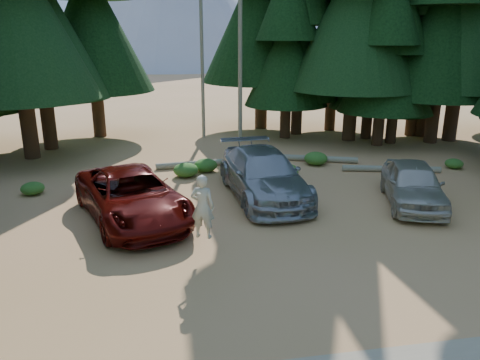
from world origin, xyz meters
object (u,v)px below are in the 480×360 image
at_px(red_pickup, 132,196).
at_px(frisbee_player, 203,206).
at_px(silver_minivan_center, 263,175).
at_px(log_right, 391,169).
at_px(log_left, 200,164).
at_px(log_mid, 320,159).
at_px(silver_minivan_right, 413,184).

bearing_deg(red_pickup, frisbee_player, -75.92).
xyz_separation_m(silver_minivan_center, log_right, (6.54, 2.35, -0.76)).
distance_m(red_pickup, silver_minivan_center, 5.11).
xyz_separation_m(log_left, log_right, (8.56, -2.39, -0.01)).
distance_m(red_pickup, log_mid, 10.74).
xyz_separation_m(red_pickup, log_left, (2.86, 6.24, -0.70)).
bearing_deg(silver_minivan_right, frisbee_player, -141.24).
distance_m(frisbee_player, log_right, 11.79).
bearing_deg(log_mid, silver_minivan_center, -110.32).
bearing_deg(log_mid, red_pickup, -125.18).
xyz_separation_m(silver_minivan_right, frisbee_player, (-8.03, -2.98, 0.73)).
height_order(red_pickup, log_left, red_pickup).
xyz_separation_m(frisbee_player, log_left, (0.76, 9.48, -1.38)).
relative_size(silver_minivan_right, log_right, 1.06).
bearing_deg(red_pickup, log_mid, 15.78).
height_order(silver_minivan_center, log_left, silver_minivan_center).
bearing_deg(log_right, log_left, 178.28).
relative_size(silver_minivan_right, log_mid, 1.29).
distance_m(silver_minivan_right, log_left, 9.77).
bearing_deg(silver_minivan_right, red_pickup, -163.04).
bearing_deg(silver_minivan_center, log_right, 15.75).
bearing_deg(frisbee_player, silver_minivan_center, -98.81).
distance_m(log_left, log_mid, 5.95).
relative_size(silver_minivan_center, silver_minivan_right, 1.33).
bearing_deg(log_left, silver_minivan_center, -72.69).
bearing_deg(silver_minivan_center, red_pickup, -166.92).
relative_size(log_left, log_right, 0.95).
bearing_deg(silver_minivan_center, log_left, 109.15).
bearing_deg(frisbee_player, silver_minivan_right, -138.01).
relative_size(frisbee_player, log_right, 0.41).
xyz_separation_m(silver_minivan_center, log_mid, (3.92, 4.60, -0.75)).
height_order(frisbee_player, log_right, frisbee_player).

